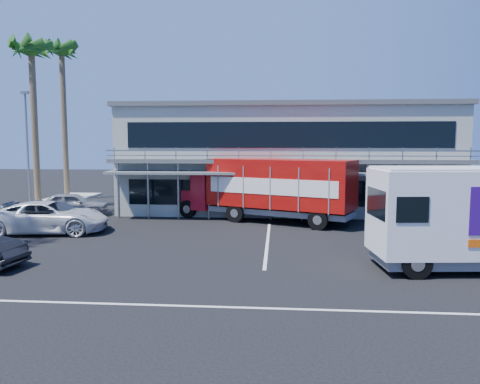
{
  "coord_description": "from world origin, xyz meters",
  "views": [
    {
      "loc": [
        2.48,
        -19.02,
        4.77
      ],
      "look_at": [
        0.61,
        3.9,
        2.3
      ],
      "focal_mm": 35.0,
      "sensor_mm": 36.0,
      "label": 1
    }
  ],
  "objects": [
    {
      "name": "ground",
      "position": [
        0.0,
        0.0,
        0.0
      ],
      "size": [
        120.0,
        120.0,
        0.0
      ],
      "primitive_type": "plane",
      "color": "black",
      "rests_on": "ground"
    },
    {
      "name": "building",
      "position": [
        3.0,
        14.94,
        3.66
      ],
      "size": [
        22.4,
        12.0,
        7.3
      ],
      "color": "#959B8E",
      "rests_on": "ground"
    },
    {
      "name": "palm_e",
      "position": [
        -14.7,
        13.0,
        10.57
      ],
      "size": [
        2.8,
        2.8,
        12.25
      ],
      "color": "brown",
      "rests_on": "ground"
    },
    {
      "name": "palm_f",
      "position": [
        -15.1,
        18.5,
        11.47
      ],
      "size": [
        2.8,
        2.8,
        13.25
      ],
      "color": "brown",
      "rests_on": "ground"
    },
    {
      "name": "light_pole_far",
      "position": [
        -14.2,
        11.0,
        4.5
      ],
      "size": [
        0.5,
        0.25,
        8.09
      ],
      "color": "gray",
      "rests_on": "ground"
    },
    {
      "name": "red_truck",
      "position": [
        1.89,
        8.81,
        2.07
      ],
      "size": [
        11.24,
        6.88,
        3.76
      ],
      "rotation": [
        0.0,
        0.0,
        -0.42
      ],
      "color": "maroon",
      "rests_on": "ground"
    },
    {
      "name": "white_van",
      "position": [
        9.99,
        -1.19,
        2.04
      ],
      "size": [
        8.08,
        3.44,
        3.84
      ],
      "rotation": [
        0.0,
        0.0,
        0.1
      ],
      "color": "white",
      "rests_on": "ground"
    },
    {
      "name": "parked_car_c",
      "position": [
        -9.5,
        4.27,
        0.84
      ],
      "size": [
        6.42,
        3.68,
        1.69
      ],
      "primitive_type": "imported",
      "rotation": [
        0.0,
        0.0,
        1.72
      ],
      "color": "silver",
      "rests_on": "ground"
    },
    {
      "name": "parked_car_d",
      "position": [
        -9.5,
        5.19,
        0.77
      ],
      "size": [
        5.59,
        2.91,
        1.55
      ],
      "primitive_type": "imported",
      "rotation": [
        0.0,
        0.0,
        1.71
      ],
      "color": "#343A46",
      "rests_on": "ground"
    },
    {
      "name": "parked_car_e",
      "position": [
        -10.76,
        9.9,
        0.77
      ],
      "size": [
        4.84,
        3.0,
        1.54
      ],
      "primitive_type": "imported",
      "rotation": [
        0.0,
        0.0,
        1.85
      ],
      "color": "gray",
      "rests_on": "ground"
    }
  ]
}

